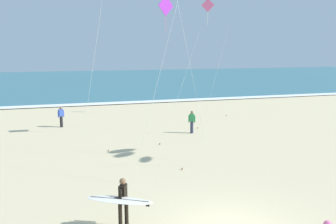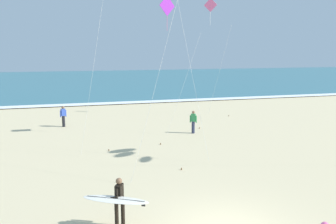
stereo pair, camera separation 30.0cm
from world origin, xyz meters
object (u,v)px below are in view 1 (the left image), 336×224
(kite_diamond_violet_mid, at_px, (167,10))
(kite_diamond_rose_far, at_px, (209,10))
(surfer_lead, at_px, (121,200))
(bystander_green_top, at_px, (192,122))
(bystander_blue_top, at_px, (61,116))

(kite_diamond_violet_mid, xyz_separation_m, kite_diamond_rose_far, (5.56, 6.39, 0.86))
(surfer_lead, xyz_separation_m, bystander_green_top, (6.80, 11.98, -0.23))
(kite_diamond_violet_mid, bearing_deg, surfer_lead, -112.67)
(kite_diamond_violet_mid, xyz_separation_m, bystander_green_top, (1.85, 0.14, -7.44))
(kite_diamond_rose_far, relative_size, bystander_green_top, 6.34)
(bystander_green_top, height_order, bystander_blue_top, same)
(kite_diamond_violet_mid, height_order, bystander_green_top, kite_diamond_violet_mid)
(kite_diamond_rose_far, distance_m, bystander_green_top, 11.04)
(surfer_lead, height_order, kite_diamond_violet_mid, kite_diamond_violet_mid)
(kite_diamond_violet_mid, relative_size, bystander_blue_top, 5.77)
(surfer_lead, bearing_deg, bystander_blue_top, 96.84)
(bystander_blue_top, bearing_deg, surfer_lead, -83.16)
(bystander_green_top, distance_m, bystander_blue_top, 9.91)
(kite_diamond_violet_mid, relative_size, bystander_green_top, 5.77)
(bystander_blue_top, bearing_deg, bystander_green_top, -27.60)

